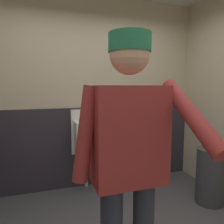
# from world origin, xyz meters

# --- Properties ---
(wall_back) EXTENTS (3.85, 0.12, 2.75)m
(wall_back) POSITION_xyz_m (0.00, 1.62, 1.37)
(wall_back) COLOR beige
(wall_back) RESTS_ON ground_plane
(wainscot_band_back) EXTENTS (3.25, 0.03, 1.17)m
(wainscot_band_back) POSITION_xyz_m (0.00, 1.55, 0.59)
(wainscot_band_back) COLOR #2D2833
(wainscot_band_back) RESTS_ON ground_plane
(urinal_solo) EXTENTS (0.40, 0.34, 1.24)m
(urinal_solo) POSITION_xyz_m (-0.10, 1.40, 0.78)
(urinal_solo) COLOR white
(urinal_solo) RESTS_ON ground_plane
(person) EXTENTS (0.66, 0.60, 1.78)m
(person) POSITION_xyz_m (-0.18, -0.31, 1.07)
(person) COLOR #2D3342
(person) RESTS_ON ground_plane
(trash_bin) EXTENTS (0.34, 0.34, 0.70)m
(trash_bin) POSITION_xyz_m (1.31, 0.57, 0.35)
(trash_bin) COLOR #38383D
(trash_bin) RESTS_ON ground_plane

